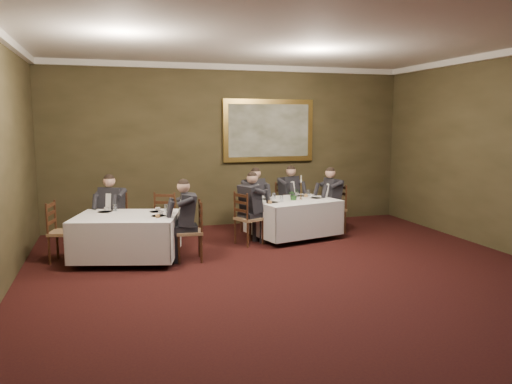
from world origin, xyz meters
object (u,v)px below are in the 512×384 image
chair_main_backright (288,215)px  centerpiece (294,194)px  table_second (127,234)px  diner_sec_endright (189,230)px  chair_main_endright (333,219)px  diner_sec_backleft (113,221)px  chair_sec_backleft (114,233)px  diner_main_backleft (254,208)px  diner_main_endright (333,208)px  table_main (293,215)px  chair_sec_endleft (64,244)px  chair_main_endleft (248,229)px  diner_main_backright (288,205)px  chair_main_backleft (253,219)px  candlestick (301,190)px  chair_sec_endright (190,244)px  diner_main_endleft (249,217)px  painting (269,131)px  chair_sec_backright (162,233)px

chair_main_backright → centerpiece: bearing=53.4°
table_second → diner_sec_endright: diner_sec_endright is taller
chair_main_endright → diner_sec_backleft: bearing=87.3°
chair_sec_backleft → diner_sec_endright: size_ratio=0.74×
diner_sec_endright → centerpiece: bearing=-60.2°
diner_main_backleft → diner_main_endright: (1.59, -0.44, 0.00)m
diner_main_endright → diner_main_backleft: bearing=70.3°
table_main → diner_main_endright: (0.97, 0.24, 0.06)m
chair_sec_endleft → chair_main_endleft: bearing=108.2°
chair_main_endright → centerpiece: bearing=102.0°
diner_main_endright → chair_main_endright: bearing=-90.0°
diner_main_backright → chair_main_endleft: size_ratio=1.35×
table_main → centerpiece: size_ratio=7.84×
chair_main_backleft → diner_sec_backleft: diner_sec_backleft is taller
table_second → centerpiece: 3.31m
diner_main_backleft → diner_sec_endright: (-1.61, -1.73, 0.00)m
diner_main_endright → diner_sec_endright: same height
centerpiece → candlestick: bearing=21.7°
chair_sec_endright → candlestick: size_ratio=2.05×
chair_main_backleft → diner_main_backleft: size_ratio=0.74×
chair_main_backleft → diner_sec_endright: 2.38m
chair_main_endleft → diner_main_endleft: (0.01, 0.00, 0.23)m
table_second → painting: bearing=36.3°
diner_sec_backleft → chair_sec_endright: 1.71m
chair_sec_backleft → centerpiece: bearing=-157.0°
painting → diner_sec_backleft: bearing=-157.1°
diner_main_backright → diner_main_endright: 0.99m
chair_sec_backright → chair_sec_endleft: bearing=39.0°
table_second → painting: (3.21, 2.36, 1.64)m
chair_sec_endleft → chair_main_backleft: bearing=122.1°
chair_main_endleft → candlestick: size_ratio=2.05×
table_main → chair_sec_backright: 2.57m
chair_sec_backleft → chair_sec_endright: size_ratio=1.00×
chair_main_backright → chair_sec_endright: 3.11m
chair_main_backleft → diner_sec_backleft: (-2.80, -0.56, 0.23)m
table_main → chair_sec_endleft: 4.24m
diner_main_endleft → chair_sec_backright: bearing=-118.6°
chair_main_backright → painting: bearing=-95.5°
chair_main_backright → diner_sec_backleft: 3.72m
table_main → chair_sec_backright: bearing=-178.2°
chair_main_backleft → chair_sec_backright: bearing=7.1°
diner_main_backleft → centerpiece: (0.60, -0.73, 0.37)m
table_main → chair_sec_endleft: size_ratio=1.86×
chair_main_endleft → candlestick: candlestick is taller
diner_main_backright → diner_sec_backleft: same height
diner_main_backright → diner_main_endleft: size_ratio=1.00×
table_main → chair_main_endright: size_ratio=1.86×
diner_sec_backleft → chair_main_endright: bearing=-152.4°
chair_main_endright → chair_sec_backleft: (-4.40, -0.09, 0.00)m
painting → diner_sec_endright: bearing=-130.2°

